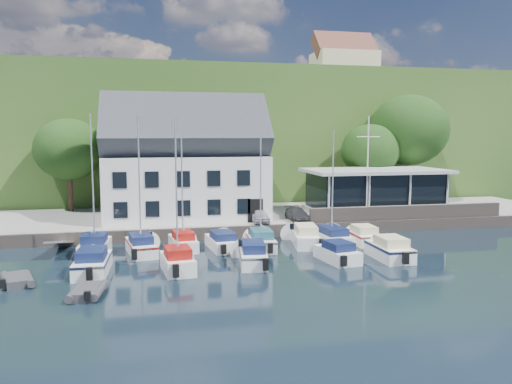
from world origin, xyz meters
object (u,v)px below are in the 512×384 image
at_px(flagpole, 368,167).
at_px(boat_r1_5, 305,234).
at_px(boat_r1_6, 333,188).
at_px(boat_r2_0, 92,260).
at_px(boat_r1_1, 140,192).
at_px(car_blue, 333,210).
at_px(boat_r1_3, 222,240).
at_px(boat_r1_7, 363,234).
at_px(harbor_building, 186,169).
at_px(club_pavilion, 375,190).
at_px(boat_r1_0, 93,189).
at_px(boat_r2_4, 389,247).
at_px(boat_r1_4, 261,188).
at_px(car_white, 261,213).
at_px(car_silver, 260,216).
at_px(boat_r2_2, 253,252).
at_px(car_dgrey, 297,214).
at_px(boat_r2_1, 176,195).
at_px(boat_r1_2, 182,192).
at_px(dinghy_0, 17,278).
at_px(boat_r2_3, 337,251).
at_px(dinghy_1, 87,290).

bearing_deg(flagpole, boat_r1_5, -145.41).
xyz_separation_m(boat_r1_6, boat_r2_0, (-17.05, -4.40, -3.58)).
bearing_deg(boat_r1_1, car_blue, 11.39).
bearing_deg(boat_r1_3, boat_r1_1, 176.99).
distance_m(boat_r1_6, boat_r1_7, 4.45).
distance_m(harbor_building, club_pavilion, 18.15).
distance_m(boat_r1_0, boat_r1_3, 9.83).
distance_m(flagpole, boat_r2_4, 11.93).
height_order(harbor_building, boat_r1_4, harbor_building).
height_order(club_pavilion, car_white, club_pavilion).
bearing_deg(car_silver, boat_r1_1, -149.83).
height_order(car_white, boat_r1_4, boat_r1_4).
bearing_deg(boat_r2_2, car_dgrey, 66.07).
height_order(boat_r1_6, boat_r2_1, boat_r2_1).
bearing_deg(boat_r1_2, boat_r2_2, -58.62).
bearing_deg(boat_r1_3, car_white, 48.81).
bearing_deg(dinghy_0, boat_r1_6, -2.52).
bearing_deg(boat_r1_7, harbor_building, 145.87).
relative_size(car_blue, boat_r2_1, 0.39).
xyz_separation_m(car_silver, dinghy_0, (-16.45, -11.18, -1.24)).
distance_m(harbor_building, boat_r1_0, 11.32).
distance_m(car_blue, boat_r2_0, 22.34).
distance_m(car_silver, dinghy_0, 19.93).
distance_m(car_blue, boat_r1_4, 10.84).
bearing_deg(boat_r2_0, boat_r2_2, 2.39).
bearing_deg(car_silver, car_white, 72.73).
distance_m(car_blue, boat_r1_7, 6.48).
relative_size(boat_r2_3, dinghy_1, 1.80).
bearing_deg(boat_r1_4, boat_r2_4, -27.83).
bearing_deg(car_blue, boat_r1_7, -75.30).
distance_m(car_dgrey, flagpole, 7.58).
relative_size(car_silver, dinghy_0, 1.19).
bearing_deg(boat_r1_0, boat_r1_1, -6.01).
xyz_separation_m(boat_r1_0, boat_r1_7, (19.96, -0.44, -3.90)).
relative_size(car_white, boat_r1_2, 0.41).
bearing_deg(harbor_building, boat_r1_1, -112.47).
xyz_separation_m(boat_r1_3, boat_r2_0, (-8.65, -4.67, 0.09)).
bearing_deg(boat_r1_7, boat_r1_3, -179.83).
bearing_deg(dinghy_1, car_blue, 45.25).
height_order(boat_r1_3, boat_r1_7, boat_r1_7).
bearing_deg(boat_r1_3, boat_r1_2, 164.30).
bearing_deg(harbor_building, boat_r1_7, -35.66).
relative_size(car_dgrey, dinghy_1, 1.33).
relative_size(harbor_building, boat_r1_4, 1.60).
distance_m(boat_r2_4, dinghy_0, 23.23).
distance_m(car_blue, dinghy_0, 26.53).
bearing_deg(dinghy_1, boat_r2_4, 18.48).
relative_size(car_dgrey, boat_r2_0, 0.60).
bearing_deg(boat_r1_2, dinghy_1, -127.64).
xyz_separation_m(club_pavilion, car_silver, (-12.15, -3.55, -1.48)).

